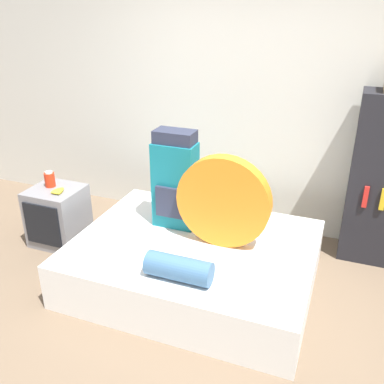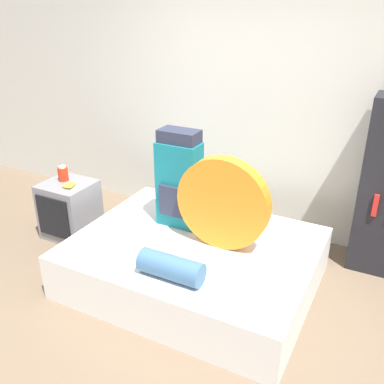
{
  "view_description": "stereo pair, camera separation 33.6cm",
  "coord_description": "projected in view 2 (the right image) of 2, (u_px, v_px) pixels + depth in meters",
  "views": [
    {
      "loc": [
        0.99,
        -2.26,
        2.24
      ],
      "look_at": [
        -0.11,
        0.6,
        0.85
      ],
      "focal_mm": 40.0,
      "sensor_mm": 36.0,
      "label": 1
    },
    {
      "loc": [
        1.3,
        -2.12,
        2.24
      ],
      "look_at": [
        -0.11,
        0.6,
        0.85
      ],
      "focal_mm": 40.0,
      "sensor_mm": 36.0,
      "label": 2
    }
  ],
  "objects": [
    {
      "name": "ground_plane",
      "position": [
        168.0,
        328.0,
        3.18
      ],
      "size": [
        16.0,
        16.0,
        0.0
      ],
      "primitive_type": "plane",
      "color": "brown"
    },
    {
      "name": "wall_back",
      "position": [
        260.0,
        105.0,
        4.12
      ],
      "size": [
        8.0,
        0.05,
        2.6
      ],
      "color": "silver",
      "rests_on": "ground_plane"
    },
    {
      "name": "bed",
      "position": [
        194.0,
        262.0,
        3.63
      ],
      "size": [
        1.95,
        1.54,
        0.4
      ],
      "color": "white",
      "rests_on": "ground_plane"
    },
    {
      "name": "backpack",
      "position": [
        179.0,
        180.0,
        3.67
      ],
      "size": [
        0.37,
        0.24,
        0.86
      ],
      "color": "#14707F",
      "rests_on": "bed"
    },
    {
      "name": "tent_bag",
      "position": [
        223.0,
        203.0,
        3.34
      ],
      "size": [
        0.76,
        0.12,
        0.76
      ],
      "color": "orange",
      "rests_on": "bed"
    },
    {
      "name": "sleeping_roll",
      "position": [
        171.0,
        267.0,
        3.05
      ],
      "size": [
        0.49,
        0.18,
        0.18
      ],
      "color": "#3D668E",
      "rests_on": "bed"
    },
    {
      "name": "television",
      "position": [
        70.0,
        209.0,
        4.33
      ],
      "size": [
        0.48,
        0.47,
        0.57
      ],
      "color": "gray",
      "rests_on": "ground_plane"
    },
    {
      "name": "canister",
      "position": [
        63.0,
        174.0,
        4.25
      ],
      "size": [
        0.1,
        0.1,
        0.15
      ],
      "color": "red",
      "rests_on": "television"
    },
    {
      "name": "banana_bunch",
      "position": [
        70.0,
        185.0,
        4.13
      ],
      "size": [
        0.12,
        0.15,
        0.04
      ],
      "color": "yellow",
      "rests_on": "television"
    }
  ]
}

